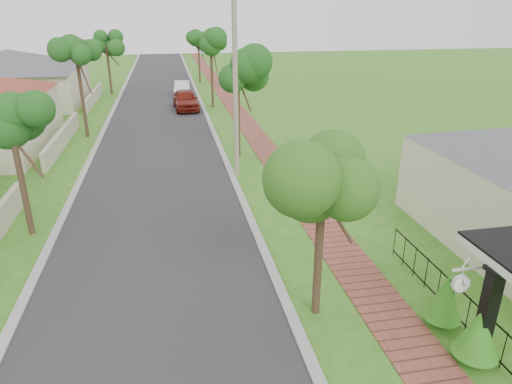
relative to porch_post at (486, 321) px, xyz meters
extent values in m
plane|color=#32701A|center=(-4.55, 1.00, -1.12)|extent=(160.00, 160.00, 0.00)
cube|color=#28282B|center=(-7.55, 21.00, -1.12)|extent=(7.00, 120.00, 0.02)
cube|color=#9E9E99|center=(-3.90, 21.00, -1.12)|extent=(0.30, 120.00, 0.10)
cube|color=#9E9E99|center=(-11.20, 21.00, -1.12)|extent=(0.30, 120.00, 0.10)
cube|color=#934E3B|center=(-1.30, 21.00, -1.12)|extent=(1.50, 120.00, 0.03)
cube|color=black|center=(0.00, 0.00, 0.14)|extent=(0.30, 0.30, 2.52)
cube|color=black|center=(0.00, 0.00, -1.00)|extent=(0.48, 0.48, 0.24)
cube|color=black|center=(0.00, 0.00, 1.34)|extent=(0.42, 0.42, 0.10)
cube|color=black|center=(0.35, 1.00, -0.17)|extent=(0.03, 8.00, 0.03)
cube|color=black|center=(0.35, 1.00, -0.97)|extent=(0.03, 8.00, 0.03)
cylinder|color=black|center=(0.35, -0.33, -0.62)|extent=(0.02, 0.02, 1.00)
cylinder|color=black|center=(0.35, 0.33, -0.62)|extent=(0.02, 0.02, 1.00)
cylinder|color=black|center=(0.35, 1.00, -0.62)|extent=(0.02, 0.02, 1.00)
cylinder|color=black|center=(0.35, 1.67, -0.62)|extent=(0.02, 0.02, 1.00)
cylinder|color=black|center=(0.35, 2.33, -0.62)|extent=(0.02, 0.02, 1.00)
cylinder|color=black|center=(0.35, 3.00, -0.62)|extent=(0.02, 0.02, 1.00)
cylinder|color=black|center=(0.35, 3.67, -0.62)|extent=(0.02, 0.02, 1.00)
cylinder|color=black|center=(0.35, 4.33, -0.62)|extent=(0.02, 0.02, 1.00)
cylinder|color=black|center=(0.35, 5.00, -0.62)|extent=(0.02, 0.02, 1.00)
cylinder|color=#382619|center=(-3.05, 17.00, 1.15)|extent=(0.22, 0.22, 4.55)
sphere|color=#134817|center=(-3.05, 17.00, 3.56)|extent=(1.70, 1.70, 1.70)
cylinder|color=#382619|center=(-3.05, 31.00, 1.33)|extent=(0.22, 0.22, 4.90)
sphere|color=#134817|center=(-3.05, 31.00, 3.92)|extent=(1.70, 1.70, 1.70)
cylinder|color=#382619|center=(-3.05, 45.00, 0.98)|extent=(0.22, 0.22, 4.20)
sphere|color=#134817|center=(-3.05, 45.00, 3.20)|extent=(1.70, 1.70, 1.70)
cylinder|color=#382619|center=(-12.05, 9.00, 0.80)|extent=(0.22, 0.22, 3.85)
sphere|color=#134817|center=(-12.05, 9.00, 2.84)|extent=(1.60, 1.60, 1.60)
cylinder|color=#382619|center=(-12.05, 23.00, 1.33)|extent=(0.22, 0.22, 4.90)
sphere|color=#134817|center=(-12.05, 23.00, 3.92)|extent=(1.70, 1.70, 1.70)
cylinder|color=#382619|center=(-12.05, 39.00, 1.15)|extent=(0.22, 0.22, 4.55)
sphere|color=#134817|center=(-12.05, 39.00, 3.56)|extent=(1.70, 1.70, 1.70)
sphere|color=#16701A|center=(-0.10, 0.02, -0.81)|extent=(0.81, 0.81, 0.81)
cone|color=#16701A|center=(-0.10, 0.02, -0.23)|extent=(0.92, 0.92, 1.15)
sphere|color=#16701A|center=(-0.10, 1.38, -0.81)|extent=(0.74, 0.74, 0.74)
cone|color=#16701A|center=(-0.10, 1.38, -0.24)|extent=(0.85, 0.85, 1.14)
cube|color=#BFB299|center=(-13.15, 21.00, -0.62)|extent=(0.25, 10.00, 1.00)
cube|color=beige|center=(-19.55, 35.00, 0.38)|extent=(11.00, 10.00, 3.00)
pyramid|color=#4C4C51|center=(-19.55, 35.00, 2.68)|extent=(15.56, 15.56, 1.60)
cube|color=#BFB299|center=(-13.15, 35.00, -0.62)|extent=(0.25, 10.00, 1.00)
imported|color=maroon|center=(-5.33, 30.34, -0.33)|extent=(2.13, 4.76, 1.59)
imported|color=white|center=(-5.35, 36.97, -0.46)|extent=(1.66, 4.08, 1.32)
cylinder|color=#382619|center=(-3.20, 2.50, 0.80)|extent=(0.22, 0.22, 3.84)
sphere|color=#35691E|center=(-3.20, 2.50, 2.83)|extent=(1.91, 1.91, 1.91)
cylinder|color=gray|center=(-3.65, 13.77, 3.17)|extent=(0.24, 0.24, 8.58)
cube|color=silver|center=(-0.42, 0.40, 1.18)|extent=(0.74, 0.05, 0.05)
cylinder|color=silver|center=(-0.51, 0.40, 1.01)|extent=(0.02, 0.02, 0.32)
cylinder|color=silver|center=(-0.51, 0.40, 0.80)|extent=(0.44, 0.10, 0.44)
cylinder|color=white|center=(-0.51, 0.34, 0.80)|extent=(0.38, 0.01, 0.38)
cylinder|color=white|center=(-0.51, 0.46, 0.80)|extent=(0.38, 0.01, 0.38)
cube|color=black|center=(-0.51, 0.33, 0.87)|extent=(0.02, 0.01, 0.15)
cube|color=black|center=(-0.47, 0.33, 0.80)|extent=(0.09, 0.01, 0.02)
camera|label=1|loc=(-6.77, -7.39, 6.62)|focal=32.00mm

